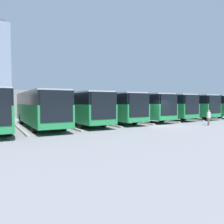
% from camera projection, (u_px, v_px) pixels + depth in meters
% --- Properties ---
extents(ground_plane, '(600.00, 600.00, 0.00)m').
position_uv_depth(ground_plane, '(163.00, 126.00, 21.59)').
color(ground_plane, gray).
extents(bus_0, '(3.96, 12.53, 3.29)m').
position_uv_depth(bus_0, '(194.00, 105.00, 34.85)').
color(bus_0, '#238447').
rests_on(bus_0, ground_plane).
extents(curb_divider_0, '(1.14, 7.85, 0.15)m').
position_uv_depth(curb_divider_0, '(196.00, 117.00, 32.26)').
color(curb_divider_0, '#9E9E99').
rests_on(curb_divider_0, ground_plane).
extents(bus_1, '(3.96, 12.53, 3.29)m').
position_uv_depth(bus_1, '(178.00, 105.00, 32.38)').
color(bus_1, '#238447').
rests_on(bus_1, ground_plane).
extents(curb_divider_1, '(1.14, 7.85, 0.15)m').
position_uv_depth(curb_divider_1, '(179.00, 119.00, 29.78)').
color(curb_divider_1, '#9E9E99').
rests_on(curb_divider_1, ground_plane).
extents(bus_2, '(3.96, 12.53, 3.29)m').
position_uv_depth(bus_2, '(157.00, 106.00, 30.33)').
color(bus_2, '#238447').
rests_on(bus_2, ground_plane).
extents(curb_divider_2, '(1.14, 7.85, 0.15)m').
position_uv_depth(curb_divider_2, '(156.00, 120.00, 27.74)').
color(curb_divider_2, '#9E9E99').
rests_on(curb_divider_2, ground_plane).
extents(bus_3, '(3.96, 12.53, 3.29)m').
position_uv_depth(bus_3, '(135.00, 106.00, 27.90)').
color(bus_3, '#238447').
rests_on(bus_3, ground_plane).
extents(curb_divider_3, '(1.14, 7.85, 0.15)m').
position_uv_depth(curb_divider_3, '(132.00, 122.00, 25.30)').
color(curb_divider_3, '#9E9E99').
rests_on(curb_divider_3, ground_plane).
extents(bus_4, '(3.96, 12.53, 3.29)m').
position_uv_depth(bus_4, '(108.00, 106.00, 25.57)').
color(bus_4, '#238447').
rests_on(bus_4, ground_plane).
extents(curb_divider_4, '(1.14, 7.85, 0.15)m').
position_uv_depth(curb_divider_4, '(102.00, 124.00, 22.97)').
color(curb_divider_4, '#9E9E99').
rests_on(curb_divider_4, ground_plane).
extents(bus_5, '(3.96, 12.53, 3.29)m').
position_uv_depth(bus_5, '(77.00, 107.00, 22.99)').
color(bus_5, '#238447').
rests_on(bus_5, ground_plane).
extents(curb_divider_5, '(1.14, 7.85, 0.15)m').
position_uv_depth(curb_divider_5, '(67.00, 126.00, 20.39)').
color(curb_divider_5, '#9E9E99').
rests_on(curb_divider_5, ground_plane).
extents(bus_6, '(3.96, 12.53, 3.29)m').
position_uv_depth(bus_6, '(39.00, 107.00, 20.32)').
color(bus_6, '#238447').
rests_on(bus_6, ground_plane).
extents(curb_divider_6, '(1.14, 7.85, 0.15)m').
position_uv_depth(curb_divider_6, '(21.00, 130.00, 17.73)').
color(curb_divider_6, '#9E9E99').
rests_on(curb_divider_6, ground_plane).
extents(pedestrian, '(0.46, 0.46, 1.53)m').
position_uv_depth(pedestrian, '(209.00, 117.00, 21.92)').
color(pedestrian, brown).
rests_on(pedestrian, ground_plane).
extents(station_building, '(41.10, 12.51, 4.12)m').
position_uv_depth(station_building, '(64.00, 103.00, 40.74)').
color(station_building, gray).
rests_on(station_building, ground_plane).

